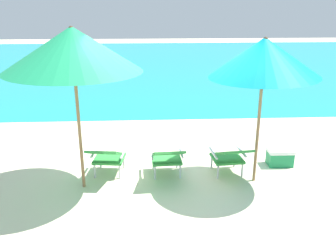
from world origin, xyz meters
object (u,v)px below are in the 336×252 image
lounge_chair_left (107,156)px  beach_umbrella_right (264,57)px  lounge_chair_right (230,156)px  cooler_box (280,157)px  beach_umbrella_left (73,49)px  lounge_chair_center (167,157)px

lounge_chair_left → beach_umbrella_right: (2.54, -0.26, 1.72)m
lounge_chair_right → beach_umbrella_right: beach_umbrella_right is taller
lounge_chair_right → cooler_box: bearing=22.9°
lounge_chair_left → cooler_box: lounge_chair_left is taller
beach_umbrella_left → beach_umbrella_right: 2.91m
lounge_chair_center → beach_umbrella_left: beach_umbrella_left is taller
beach_umbrella_right → cooler_box: 2.15m
beach_umbrella_right → cooler_box: bearing=42.2°
lounge_chair_left → beach_umbrella_left: (-0.37, -0.33, 1.87)m
beach_umbrella_left → beach_umbrella_right: bearing=1.3°
lounge_chair_center → lounge_chair_left: bearing=175.4°
lounge_chair_right → lounge_chair_left: bearing=177.0°
lounge_chair_center → cooler_box: lounge_chair_center is taller
lounge_chair_left → lounge_chair_center: same height
lounge_chair_left → lounge_chair_right: size_ratio=1.01×
beach_umbrella_right → lounge_chair_center: bearing=173.3°
lounge_chair_center → beach_umbrella_left: (-1.41, -0.24, 1.87)m
beach_umbrella_left → cooler_box: bearing=10.5°
lounge_chair_right → beach_umbrella_right: (0.40, -0.15, 1.72)m
beach_umbrella_right → lounge_chair_right: bearing=159.4°
lounge_chair_left → lounge_chair_right: 2.14m
beach_umbrella_left → lounge_chair_center: bearing=9.7°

